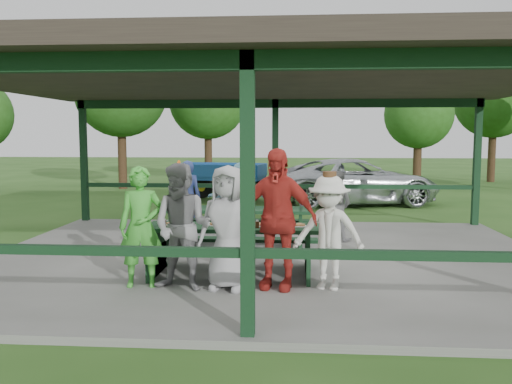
# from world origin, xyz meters

# --- Properties ---
(ground) EXTENTS (90.00, 90.00, 0.00)m
(ground) POSITION_xyz_m (0.00, 0.00, 0.00)
(ground) COLOR #264C17
(ground) RESTS_ON ground
(concrete_slab) EXTENTS (10.00, 8.00, 0.10)m
(concrete_slab) POSITION_xyz_m (0.00, 0.00, 0.05)
(concrete_slab) COLOR #64645F
(concrete_slab) RESTS_ON ground
(pavilion_structure) EXTENTS (10.60, 8.60, 3.24)m
(pavilion_structure) POSITION_xyz_m (0.00, 0.00, 3.17)
(pavilion_structure) COLOR black
(pavilion_structure) RESTS_ON concrete_slab
(picnic_table_near) EXTENTS (2.68, 1.39, 0.75)m
(picnic_table_near) POSITION_xyz_m (-0.47, -1.20, 0.58)
(picnic_table_near) COLOR black
(picnic_table_near) RESTS_ON concrete_slab
(picnic_table_far) EXTENTS (2.80, 1.39, 0.75)m
(picnic_table_far) POSITION_xyz_m (-0.62, 0.80, 0.58)
(picnic_table_far) COLOR black
(picnic_table_far) RESTS_ON concrete_slab
(table_setting) EXTENTS (2.20, 0.45, 0.10)m
(table_setting) POSITION_xyz_m (-0.34, -1.17, 0.88)
(table_setting) COLOR white
(table_setting) RESTS_ON picnic_table_near
(contestant_green) EXTENTS (0.69, 0.52, 1.71)m
(contestant_green) POSITION_xyz_m (-1.67, -2.01, 0.96)
(contestant_green) COLOR green
(contestant_green) RESTS_ON concrete_slab
(contestant_grey_left) EXTENTS (0.97, 0.83, 1.76)m
(contestant_grey_left) POSITION_xyz_m (-1.05, -2.15, 0.98)
(contestant_grey_left) COLOR gray
(contestant_grey_left) RESTS_ON concrete_slab
(contestant_grey_mid) EXTENTS (0.94, 0.72, 1.73)m
(contestant_grey_mid) POSITION_xyz_m (-0.43, -2.06, 0.97)
(contestant_grey_mid) COLOR #959598
(contestant_grey_mid) RESTS_ON concrete_slab
(contestant_red) EXTENTS (1.23, 0.72, 1.97)m
(contestant_red) POSITION_xyz_m (0.23, -1.96, 1.08)
(contestant_red) COLOR #AA2720
(contestant_red) RESTS_ON concrete_slab
(contestant_white_fedora) EXTENTS (1.16, 0.88, 1.65)m
(contestant_white_fedora) POSITION_xyz_m (0.97, -1.96, 0.90)
(contestant_white_fedora) COLOR silver
(contestant_white_fedora) RESTS_ON concrete_slab
(spectator_lblue) EXTENTS (1.50, 0.53, 1.60)m
(spectator_lblue) POSITION_xyz_m (-0.62, 1.74, 0.90)
(spectator_lblue) COLOR #94D0E5
(spectator_lblue) RESTS_ON concrete_slab
(spectator_blue) EXTENTS (0.64, 0.47, 1.59)m
(spectator_blue) POSITION_xyz_m (-1.87, 2.28, 0.90)
(spectator_blue) COLOR #3F51A4
(spectator_blue) RESTS_ON concrete_slab
(spectator_grey) EXTENTS (0.85, 0.77, 1.42)m
(spectator_grey) POSITION_xyz_m (1.32, 1.60, 0.81)
(spectator_grey) COLOR gray
(spectator_grey) RESTS_ON concrete_slab
(pickup_truck) EXTENTS (5.81, 3.67, 1.49)m
(pickup_truck) POSITION_xyz_m (2.42, 8.15, 0.75)
(pickup_truck) COLOR silver
(pickup_truck) RESTS_ON ground
(farm_trailer) EXTENTS (4.00, 2.14, 1.39)m
(farm_trailer) POSITION_xyz_m (-2.04, 8.76, 0.69)
(farm_trailer) COLOR navy
(farm_trailer) RESTS_ON ground
(tree_far_left) EXTENTS (3.83, 3.83, 5.98)m
(tree_far_left) POSITION_xyz_m (-6.75, 12.80, 4.05)
(tree_far_left) COLOR black
(tree_far_left) RESTS_ON ground
(tree_left) EXTENTS (3.64, 3.64, 5.69)m
(tree_left) POSITION_xyz_m (-3.64, 16.06, 3.85)
(tree_left) COLOR black
(tree_left) RESTS_ON ground
(tree_mid) EXTENTS (2.96, 2.96, 4.62)m
(tree_mid) POSITION_xyz_m (5.79, 14.65, 3.12)
(tree_mid) COLOR black
(tree_mid) RESTS_ON ground
(tree_far_right) EXTENTS (3.75, 3.75, 5.86)m
(tree_far_right) POSITION_xyz_m (9.90, 17.40, 3.96)
(tree_far_right) COLOR black
(tree_far_right) RESTS_ON ground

